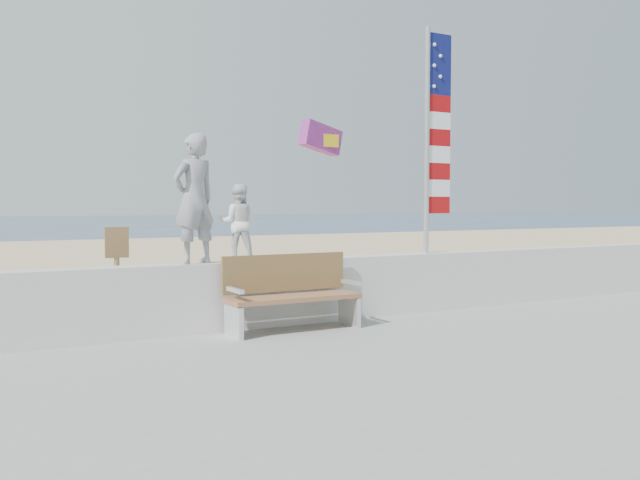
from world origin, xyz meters
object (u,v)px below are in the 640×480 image
at_px(child, 238,223).
at_px(flag, 433,131).
at_px(adult, 194,199).
at_px(bench, 291,292).

bearing_deg(child, flag, -155.30).
distance_m(adult, flag, 4.04).
bearing_deg(child, adult, 24.71).
xyz_separation_m(adult, flag, (3.90, -0.00, 1.07)).
relative_size(bench, flag, 0.51).
relative_size(child, flag, 0.30).
height_order(adult, flag, flag).
height_order(bench, flag, flag).
xyz_separation_m(child, flag, (3.29, -0.00, 1.39)).
bearing_deg(adult, flag, 162.81).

